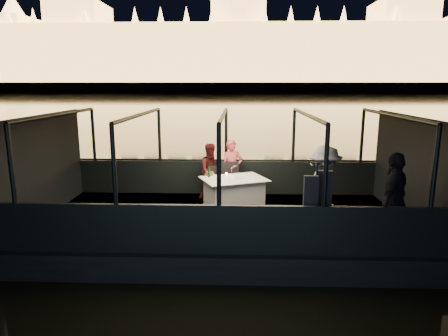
{
  "coord_description": "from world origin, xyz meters",
  "views": [
    {
      "loc": [
        0.32,
        -8.6,
        3.45
      ],
      "look_at": [
        0.0,
        0.4,
        1.55
      ],
      "focal_mm": 32.0,
      "sensor_mm": 36.0,
      "label": 1
    }
  ],
  "objects_px": {
    "chair_port_right": "(230,184)",
    "person_woman_coral": "(232,170)",
    "wine_bottle": "(209,171)",
    "person_man_maroon": "(212,170)",
    "passenger_stripe": "(324,192)",
    "chair_port_left": "(215,183)",
    "coat_stand": "(316,202)",
    "dining_table_central": "(234,194)",
    "passenger_dark": "(394,203)"
  },
  "relations": [
    {
      "from": "passenger_stripe",
      "to": "wine_bottle",
      "type": "bearing_deg",
      "value": 56.52
    },
    {
      "from": "wine_bottle",
      "to": "coat_stand",
      "type": "bearing_deg",
      "value": -49.26
    },
    {
      "from": "chair_port_left",
      "to": "person_man_maroon",
      "type": "height_order",
      "value": "person_man_maroon"
    },
    {
      "from": "chair_port_left",
      "to": "wine_bottle",
      "type": "xyz_separation_m",
      "value": [
        -0.1,
        -0.65,
        0.47
      ]
    },
    {
      "from": "dining_table_central",
      "to": "person_woman_coral",
      "type": "relative_size",
      "value": 0.94
    },
    {
      "from": "chair_port_left",
      "to": "coat_stand",
      "type": "relative_size",
      "value": 0.53
    },
    {
      "from": "person_man_maroon",
      "to": "passenger_stripe",
      "type": "bearing_deg",
      "value": -69.08
    },
    {
      "from": "passenger_dark",
      "to": "chair_port_left",
      "type": "bearing_deg",
      "value": -93.34
    },
    {
      "from": "dining_table_central",
      "to": "wine_bottle",
      "type": "distance_m",
      "value": 0.81
    },
    {
      "from": "person_woman_coral",
      "to": "passenger_dark",
      "type": "relative_size",
      "value": 0.86
    },
    {
      "from": "chair_port_right",
      "to": "coat_stand",
      "type": "xyz_separation_m",
      "value": [
        1.6,
        -2.99,
        0.45
      ]
    },
    {
      "from": "person_man_maroon",
      "to": "chair_port_left",
      "type": "bearing_deg",
      "value": -90.46
    },
    {
      "from": "dining_table_central",
      "to": "passenger_stripe",
      "type": "bearing_deg",
      "value": -38.27
    },
    {
      "from": "passenger_dark",
      "to": "person_man_maroon",
      "type": "bearing_deg",
      "value": -94.58
    },
    {
      "from": "passenger_dark",
      "to": "passenger_stripe",
      "type": "bearing_deg",
      "value": -86.79
    },
    {
      "from": "dining_table_central",
      "to": "coat_stand",
      "type": "relative_size",
      "value": 0.9
    },
    {
      "from": "passenger_stripe",
      "to": "passenger_dark",
      "type": "distance_m",
      "value": 1.32
    },
    {
      "from": "dining_table_central",
      "to": "coat_stand",
      "type": "bearing_deg",
      "value": -57.27
    },
    {
      "from": "chair_port_right",
      "to": "person_woman_coral",
      "type": "relative_size",
      "value": 0.64
    },
    {
      "from": "passenger_dark",
      "to": "chair_port_right",
      "type": "bearing_deg",
      "value": -96.01
    },
    {
      "from": "dining_table_central",
      "to": "passenger_dark",
      "type": "xyz_separation_m",
      "value": [
        2.9,
        -2.17,
        0.47
      ]
    },
    {
      "from": "person_woman_coral",
      "to": "person_man_maroon",
      "type": "relative_size",
      "value": 1.06
    },
    {
      "from": "passenger_stripe",
      "to": "passenger_dark",
      "type": "xyz_separation_m",
      "value": [
        1.09,
        -0.74,
        0.0
      ]
    },
    {
      "from": "chair_port_left",
      "to": "person_woman_coral",
      "type": "xyz_separation_m",
      "value": [
        0.44,
        0.27,
        0.3
      ]
    },
    {
      "from": "dining_table_central",
      "to": "passenger_dark",
      "type": "height_order",
      "value": "passenger_dark"
    },
    {
      "from": "chair_port_right",
      "to": "coat_stand",
      "type": "height_order",
      "value": "coat_stand"
    },
    {
      "from": "person_woman_coral",
      "to": "person_man_maroon",
      "type": "bearing_deg",
      "value": 172.55
    },
    {
      "from": "coat_stand",
      "to": "wine_bottle",
      "type": "relative_size",
      "value": 5.94
    },
    {
      "from": "chair_port_right",
      "to": "passenger_dark",
      "type": "distance_m",
      "value": 4.17
    },
    {
      "from": "chair_port_right",
      "to": "person_woman_coral",
      "type": "height_order",
      "value": "person_woman_coral"
    },
    {
      "from": "dining_table_central",
      "to": "passenger_dark",
      "type": "bearing_deg",
      "value": -36.81
    },
    {
      "from": "chair_port_right",
      "to": "dining_table_central",
      "type": "bearing_deg",
      "value": -92.71
    },
    {
      "from": "wine_bottle",
      "to": "chair_port_right",
      "type": "bearing_deg",
      "value": 49.88
    },
    {
      "from": "chair_port_right",
      "to": "passenger_stripe",
      "type": "bearing_deg",
      "value": -59.9
    },
    {
      "from": "chair_port_left",
      "to": "person_man_maroon",
      "type": "bearing_deg",
      "value": 95.75
    },
    {
      "from": "chair_port_left",
      "to": "dining_table_central",
      "type": "bearing_deg",
      "value": -74.65
    },
    {
      "from": "chair_port_left",
      "to": "chair_port_right",
      "type": "distance_m",
      "value": 0.39
    },
    {
      "from": "chair_port_right",
      "to": "passenger_stripe",
      "type": "distance_m",
      "value": 2.89
    },
    {
      "from": "chair_port_left",
      "to": "passenger_dark",
      "type": "bearing_deg",
      "value": -58.62
    },
    {
      "from": "dining_table_central",
      "to": "coat_stand",
      "type": "xyz_separation_m",
      "value": [
        1.48,
        -2.3,
        0.51
      ]
    },
    {
      "from": "coat_stand",
      "to": "person_woman_coral",
      "type": "distance_m",
      "value": 3.68
    },
    {
      "from": "dining_table_central",
      "to": "wine_bottle",
      "type": "bearing_deg",
      "value": 169.47
    },
    {
      "from": "coat_stand",
      "to": "passenger_stripe",
      "type": "bearing_deg",
      "value": 69.54
    },
    {
      "from": "dining_table_central",
      "to": "passenger_dark",
      "type": "distance_m",
      "value": 3.65
    },
    {
      "from": "chair_port_left",
      "to": "passenger_dark",
      "type": "relative_size",
      "value": 0.48
    },
    {
      "from": "chair_port_left",
      "to": "passenger_stripe",
      "type": "height_order",
      "value": "passenger_stripe"
    },
    {
      "from": "passenger_dark",
      "to": "person_woman_coral",
      "type": "bearing_deg",
      "value": -99.77
    },
    {
      "from": "coat_stand",
      "to": "wine_bottle",
      "type": "distance_m",
      "value": 3.19
    },
    {
      "from": "person_woman_coral",
      "to": "wine_bottle",
      "type": "bearing_deg",
      "value": -133.31
    },
    {
      "from": "chair_port_left",
      "to": "chair_port_right",
      "type": "bearing_deg",
      "value": -29.08
    }
  ]
}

